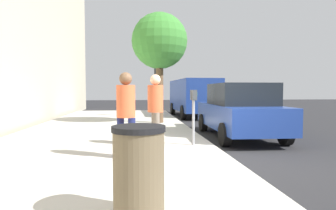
{
  "coord_description": "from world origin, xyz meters",
  "views": [
    {
      "loc": [
        -5.7,
        1.96,
        1.54
      ],
      "look_at": [
        1.79,
        1.13,
        1.15
      ],
      "focal_mm": 29.68,
      "sensor_mm": 36.0,
      "label": 1
    }
  ],
  "objects_px": {
    "street_tree": "(160,42)",
    "trash_bin": "(139,172)",
    "traffic_signal": "(157,71)",
    "parked_van_far": "(193,95)",
    "pedestrian_bystander": "(126,108)",
    "pedestrian_at_meter": "(155,104)",
    "parked_sedan_near": "(239,110)",
    "parking_meter": "(194,105)"
  },
  "relations": [
    {
      "from": "pedestrian_at_meter",
      "to": "parked_sedan_near",
      "type": "relative_size",
      "value": 0.4
    },
    {
      "from": "parking_meter",
      "to": "pedestrian_at_meter",
      "type": "relative_size",
      "value": 0.78
    },
    {
      "from": "parked_van_far",
      "to": "trash_bin",
      "type": "relative_size",
      "value": 5.22
    },
    {
      "from": "parked_van_far",
      "to": "pedestrian_bystander",
      "type": "bearing_deg",
      "value": 161.2
    },
    {
      "from": "parked_sedan_near",
      "to": "parking_meter",
      "type": "bearing_deg",
      "value": 133.61
    },
    {
      "from": "pedestrian_bystander",
      "to": "street_tree",
      "type": "xyz_separation_m",
      "value": [
        6.26,
        -1.21,
        2.44
      ]
    },
    {
      "from": "parked_sedan_near",
      "to": "street_tree",
      "type": "distance_m",
      "value": 4.88
    },
    {
      "from": "traffic_signal",
      "to": "street_tree",
      "type": "bearing_deg",
      "value": 178.06
    },
    {
      "from": "pedestrian_at_meter",
      "to": "trash_bin",
      "type": "relative_size",
      "value": 1.78
    },
    {
      "from": "pedestrian_at_meter",
      "to": "traffic_signal",
      "type": "bearing_deg",
      "value": 81.22
    },
    {
      "from": "street_tree",
      "to": "traffic_signal",
      "type": "relative_size",
      "value": 1.31
    },
    {
      "from": "pedestrian_at_meter",
      "to": "parked_van_far",
      "type": "distance_m",
      "value": 9.66
    },
    {
      "from": "pedestrian_bystander",
      "to": "traffic_signal",
      "type": "height_order",
      "value": "traffic_signal"
    },
    {
      "from": "street_tree",
      "to": "traffic_signal",
      "type": "height_order",
      "value": "street_tree"
    },
    {
      "from": "pedestrian_at_meter",
      "to": "street_tree",
      "type": "relative_size",
      "value": 0.38
    },
    {
      "from": "parking_meter",
      "to": "trash_bin",
      "type": "bearing_deg",
      "value": 160.22
    },
    {
      "from": "pedestrian_at_meter",
      "to": "trash_bin",
      "type": "bearing_deg",
      "value": -100.72
    },
    {
      "from": "parking_meter",
      "to": "street_tree",
      "type": "relative_size",
      "value": 0.3
    },
    {
      "from": "street_tree",
      "to": "trash_bin",
      "type": "xyz_separation_m",
      "value": [
        -9.03,
        0.96,
        -2.98
      ]
    },
    {
      "from": "parked_sedan_near",
      "to": "traffic_signal",
      "type": "relative_size",
      "value": 1.24
    },
    {
      "from": "pedestrian_bystander",
      "to": "parked_van_far",
      "type": "height_order",
      "value": "parked_van_far"
    },
    {
      "from": "pedestrian_bystander",
      "to": "trash_bin",
      "type": "bearing_deg",
      "value": -123.92
    },
    {
      "from": "pedestrian_bystander",
      "to": "parked_sedan_near",
      "type": "distance_m",
      "value": 4.63
    },
    {
      "from": "trash_bin",
      "to": "traffic_signal",
      "type": "bearing_deg",
      "value": -5.11
    },
    {
      "from": "parked_sedan_near",
      "to": "street_tree",
      "type": "bearing_deg",
      "value": 35.32
    },
    {
      "from": "parking_meter",
      "to": "pedestrian_bystander",
      "type": "relative_size",
      "value": 0.8
    },
    {
      "from": "parked_sedan_near",
      "to": "pedestrian_at_meter",
      "type": "bearing_deg",
      "value": 121.95
    },
    {
      "from": "pedestrian_at_meter",
      "to": "parked_van_far",
      "type": "relative_size",
      "value": 0.34
    },
    {
      "from": "street_tree",
      "to": "trash_bin",
      "type": "bearing_deg",
      "value": 173.92
    },
    {
      "from": "parked_van_far",
      "to": "street_tree",
      "type": "relative_size",
      "value": 1.11
    },
    {
      "from": "pedestrian_bystander",
      "to": "trash_bin",
      "type": "relative_size",
      "value": 1.75
    },
    {
      "from": "pedestrian_bystander",
      "to": "parked_sedan_near",
      "type": "height_order",
      "value": "pedestrian_bystander"
    },
    {
      "from": "parking_meter",
      "to": "pedestrian_bystander",
      "type": "height_order",
      "value": "pedestrian_bystander"
    },
    {
      "from": "pedestrian_bystander",
      "to": "traffic_signal",
      "type": "distance_m",
      "value": 9.22
    },
    {
      "from": "parking_meter",
      "to": "pedestrian_at_meter",
      "type": "height_order",
      "value": "pedestrian_at_meter"
    },
    {
      "from": "trash_bin",
      "to": "pedestrian_bystander",
      "type": "bearing_deg",
      "value": 5.08
    },
    {
      "from": "pedestrian_bystander",
      "to": "parked_van_far",
      "type": "distance_m",
      "value": 11.0
    },
    {
      "from": "parking_meter",
      "to": "parked_van_far",
      "type": "bearing_deg",
      "value": -11.53
    },
    {
      "from": "parked_van_far",
      "to": "trash_bin",
      "type": "distance_m",
      "value": 13.59
    },
    {
      "from": "parking_meter",
      "to": "trash_bin",
      "type": "height_order",
      "value": "parking_meter"
    },
    {
      "from": "pedestrian_bystander",
      "to": "traffic_signal",
      "type": "bearing_deg",
      "value": 42.81
    },
    {
      "from": "trash_bin",
      "to": "parked_van_far",
      "type": "bearing_deg",
      "value": -14.06
    }
  ]
}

